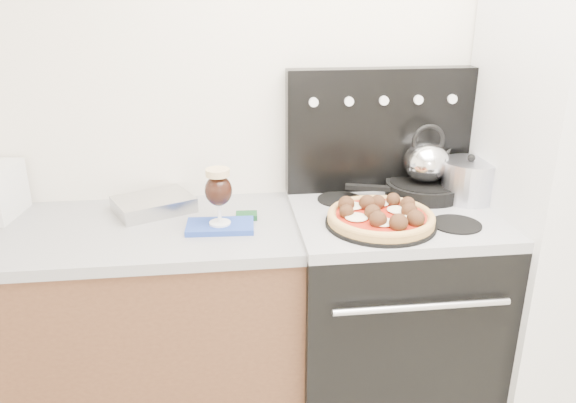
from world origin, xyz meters
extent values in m
cube|color=white|center=(0.00, 1.50, 1.25)|extent=(3.50, 0.01, 2.50)
cube|color=brown|center=(-1.02, 1.20, 0.43)|extent=(1.45, 0.60, 0.86)
cube|color=#99999D|center=(-1.02, 1.20, 0.88)|extent=(1.48, 0.63, 0.04)
cube|color=black|center=(0.08, 1.18, 0.44)|extent=(0.76, 0.65, 0.88)
cube|color=#ADADB2|center=(0.08, 1.18, 0.90)|extent=(0.76, 0.65, 0.04)
cube|color=black|center=(0.08, 1.45, 1.17)|extent=(0.76, 0.08, 0.50)
cube|color=silver|center=(0.78, 1.15, 0.95)|extent=(0.64, 0.68, 1.90)
cube|color=silver|center=(-0.83, 1.34, 0.93)|extent=(0.34, 0.31, 0.06)
cube|color=#2542A8|center=(-0.58, 1.14, 0.91)|extent=(0.25, 0.15, 0.02)
cylinder|color=black|center=(-0.01, 1.06, 0.93)|extent=(0.49, 0.49, 0.01)
cylinder|color=black|center=(0.25, 1.34, 0.95)|extent=(0.39, 0.39, 0.06)
cylinder|color=silver|center=(0.40, 1.27, 1.00)|extent=(0.27, 0.27, 0.15)
camera|label=1|loc=(-0.56, -0.73, 1.71)|focal=35.00mm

